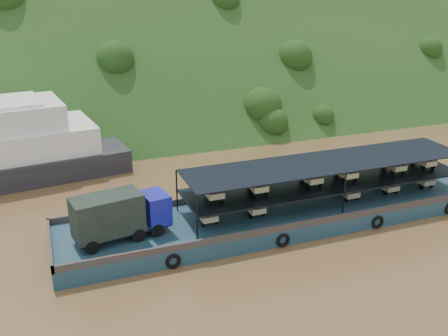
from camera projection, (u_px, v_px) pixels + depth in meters
name	position (u px, v px, depth m)	size (l,w,h in m)	color
ground	(260.00, 214.00, 40.33)	(160.00, 160.00, 0.00)	brown
hillside	(156.00, 112.00, 71.85)	(140.00, 28.00, 28.00)	#183B15
cargo_barge	(275.00, 211.00, 38.35)	(35.00, 7.18, 4.54)	#15374B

